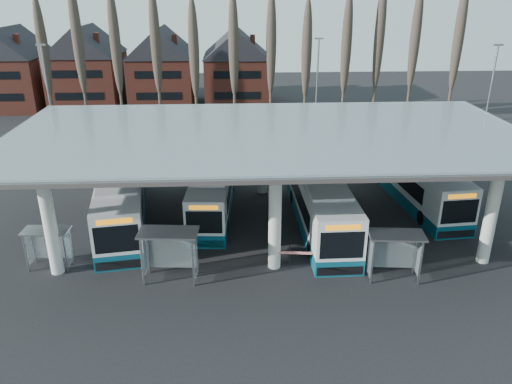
{
  "coord_description": "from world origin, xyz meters",
  "views": [
    {
      "loc": [
        -2.23,
        -21.78,
        14.69
      ],
      "look_at": [
        -0.8,
        7.0,
        2.7
      ],
      "focal_mm": 35.0,
      "sensor_mm": 36.0,
      "label": 1
    }
  ],
  "objects_px": {
    "bus_0": "(122,198)",
    "bus_2": "(320,202)",
    "shelter_0": "(48,239)",
    "shelter_2": "(395,245)",
    "shelter_1": "(170,243)",
    "bus_1": "(213,189)",
    "bus_3": "(415,180)"
  },
  "relations": [
    {
      "from": "bus_0",
      "to": "bus_2",
      "type": "bearing_deg",
      "value": -14.32
    },
    {
      "from": "bus_2",
      "to": "shelter_0",
      "type": "bearing_deg",
      "value": -165.38
    },
    {
      "from": "bus_0",
      "to": "shelter_0",
      "type": "distance_m",
      "value": 6.36
    },
    {
      "from": "bus_0",
      "to": "shelter_2",
      "type": "bearing_deg",
      "value": -34.92
    },
    {
      "from": "shelter_1",
      "to": "bus_2",
      "type": "bearing_deg",
      "value": 38.22
    },
    {
      "from": "bus_1",
      "to": "shelter_2",
      "type": "xyz_separation_m",
      "value": [
        9.9,
        -9.42,
        0.46
      ]
    },
    {
      "from": "shelter_0",
      "to": "shelter_1",
      "type": "distance_m",
      "value": 7.08
    },
    {
      "from": "bus_1",
      "to": "bus_3",
      "type": "distance_m",
      "value": 14.67
    },
    {
      "from": "bus_1",
      "to": "bus_3",
      "type": "xyz_separation_m",
      "value": [
        14.65,
        0.86,
        0.11
      ]
    },
    {
      "from": "shelter_2",
      "to": "bus_0",
      "type": "bearing_deg",
      "value": 159.66
    },
    {
      "from": "bus_0",
      "to": "shelter_2",
      "type": "relative_size",
      "value": 4.32
    },
    {
      "from": "bus_2",
      "to": "bus_1",
      "type": "bearing_deg",
      "value": 156.63
    },
    {
      "from": "bus_2",
      "to": "bus_3",
      "type": "relative_size",
      "value": 1.01
    },
    {
      "from": "bus_2",
      "to": "bus_3",
      "type": "height_order",
      "value": "bus_2"
    },
    {
      "from": "bus_3",
      "to": "bus_0",
      "type": "bearing_deg",
      "value": -177.93
    },
    {
      "from": "bus_1",
      "to": "shelter_2",
      "type": "bearing_deg",
      "value": -40.07
    },
    {
      "from": "shelter_2",
      "to": "bus_2",
      "type": "bearing_deg",
      "value": 119.68
    },
    {
      "from": "bus_1",
      "to": "bus_2",
      "type": "relative_size",
      "value": 0.91
    },
    {
      "from": "bus_0",
      "to": "shelter_0",
      "type": "bearing_deg",
      "value": -126.33
    },
    {
      "from": "shelter_0",
      "to": "shelter_2",
      "type": "height_order",
      "value": "shelter_2"
    },
    {
      "from": "bus_1",
      "to": "shelter_0",
      "type": "distance_m",
      "value": 11.52
    },
    {
      "from": "shelter_0",
      "to": "shelter_2",
      "type": "xyz_separation_m",
      "value": [
        18.8,
        -2.11,
        0.27
      ]
    },
    {
      "from": "bus_1",
      "to": "bus_3",
      "type": "bearing_deg",
      "value": 6.85
    },
    {
      "from": "bus_3",
      "to": "bus_1",
      "type": "bearing_deg",
      "value": 178.45
    },
    {
      "from": "bus_3",
      "to": "shelter_0",
      "type": "xyz_separation_m",
      "value": [
        -23.55,
        -8.17,
        0.07
      ]
    },
    {
      "from": "shelter_1",
      "to": "shelter_2",
      "type": "distance_m",
      "value": 11.93
    },
    {
      "from": "bus_3",
      "to": "shelter_2",
      "type": "bearing_deg",
      "value": -119.72
    },
    {
      "from": "bus_1",
      "to": "shelter_0",
      "type": "height_order",
      "value": "bus_1"
    },
    {
      "from": "bus_1",
      "to": "shelter_0",
      "type": "relative_size",
      "value": 4.55
    },
    {
      "from": "shelter_1",
      "to": "shelter_2",
      "type": "xyz_separation_m",
      "value": [
        11.91,
        -0.52,
        -0.13
      ]
    },
    {
      "from": "bus_1",
      "to": "shelter_1",
      "type": "distance_m",
      "value": 9.14
    },
    {
      "from": "bus_1",
      "to": "bus_2",
      "type": "xyz_separation_m",
      "value": [
        7.0,
        -2.9,
        0.16
      ]
    }
  ]
}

